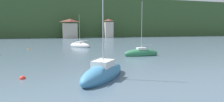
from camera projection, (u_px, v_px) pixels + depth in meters
wooded_hillside at (20, 22)px, 119.27m from camera, size 352.00×51.28×55.84m
shore_building_west at (70, 29)px, 93.67m from camera, size 7.23×4.74×9.41m
shore_building_westcentral at (109, 29)px, 98.45m from camera, size 4.40×3.38×9.56m
sailboat_mid_2 at (103, 73)px, 17.80m from camera, size 6.38×7.22×10.27m
sailboat_mid_4 at (141, 53)px, 32.70m from camera, size 6.06×1.88×9.53m
sailboat_far_6 at (80, 45)px, 48.11m from camera, size 5.48×6.09×8.53m
mooring_buoy_near at (22, 79)px, 17.69m from camera, size 0.58×0.58×0.58m
mooring_buoy_mid at (28, 50)px, 42.47m from camera, size 0.44×0.44×0.44m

